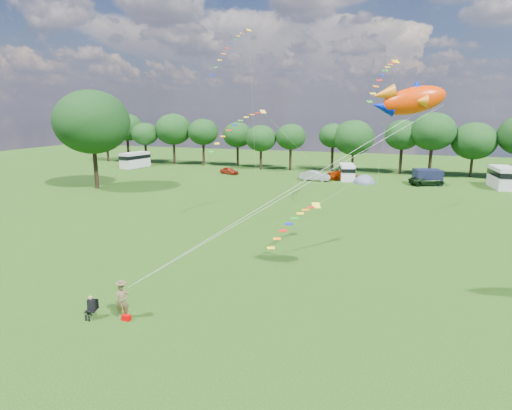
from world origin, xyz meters
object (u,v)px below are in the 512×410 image
(car_c, at_px, (343,175))
(campervan_a, at_px, (135,159))
(fish_kite, at_px, (408,100))
(kite_flyer, at_px, (122,301))
(car_d, at_px, (427,181))
(tent_orange, at_px, (317,179))
(tent_greyblue, at_px, (364,183))
(campervan_d, at_px, (503,177))
(big_tree, at_px, (92,122))
(car_b, at_px, (315,176))
(camp_chair, at_px, (92,305))
(car_a, at_px, (229,171))
(campervan_c, at_px, (347,171))

(car_c, bearing_deg, campervan_a, 63.64)
(car_c, distance_m, fish_kite, 45.53)
(kite_flyer, bearing_deg, car_d, 38.31)
(tent_orange, xyz_separation_m, tent_greyblue, (7.29, -0.91, -0.00))
(tent_orange, bearing_deg, campervan_d, 2.19)
(big_tree, height_order, car_b, big_tree)
(camp_chair, bearing_deg, big_tree, 113.66)
(car_a, distance_m, campervan_d, 40.88)
(campervan_c, distance_m, campervan_d, 21.36)
(campervan_a, bearing_deg, car_c, -82.38)
(tent_greyblue, bearing_deg, car_d, 5.43)
(kite_flyer, xyz_separation_m, fish_kite, (13.33, 5.76, 10.15))
(campervan_c, bearing_deg, tent_greyblue, -141.98)
(campervan_a, xyz_separation_m, tent_greyblue, (42.41, -4.18, -1.50))
(campervan_c, bearing_deg, car_b, 107.18)
(car_a, xyz_separation_m, car_b, (15.01, -2.09, 0.16))
(tent_greyblue, distance_m, kite_flyer, 48.02)
(car_d, relative_size, campervan_d, 0.80)
(fish_kite, bearing_deg, tent_orange, 93.61)
(car_a, height_order, car_c, car_c)
(car_d, bearing_deg, campervan_d, -106.98)
(big_tree, xyz_separation_m, campervan_d, (53.22, 18.17, -7.44))
(car_c, bearing_deg, car_a, 67.17)
(car_d, distance_m, camp_chair, 52.03)
(car_a, xyz_separation_m, campervan_a, (-20.03, 2.29, 0.93))
(campervan_c, bearing_deg, campervan_a, 74.92)
(big_tree, bearing_deg, campervan_c, 30.33)
(tent_orange, distance_m, tent_greyblue, 7.34)
(campervan_c, relative_size, fish_kite, 1.37)
(fish_kite, bearing_deg, car_d, 72.46)
(car_c, relative_size, car_d, 0.94)
(tent_orange, relative_size, tent_greyblue, 0.79)
(big_tree, distance_m, car_d, 47.42)
(big_tree, xyz_separation_m, car_d, (43.43, 17.10, -8.34))
(kite_flyer, bearing_deg, tent_greyblue, 47.81)
(tent_greyblue, relative_size, camp_chair, 2.86)
(car_c, xyz_separation_m, tent_orange, (-3.91, -1.10, -0.68))
(kite_flyer, bearing_deg, fish_kite, -8.80)
(tent_orange, bearing_deg, car_b, -94.60)
(car_a, xyz_separation_m, car_c, (19.01, 0.11, 0.11))
(car_c, bearing_deg, car_b, 95.73)
(campervan_a, bearing_deg, big_tree, -148.62)
(car_b, bearing_deg, campervan_c, -57.56)
(campervan_a, relative_size, campervan_c, 1.17)
(big_tree, distance_m, tent_orange, 33.61)
(tent_orange, bearing_deg, campervan_c, 18.28)
(kite_flyer, bearing_deg, camp_chair, 165.05)
(fish_kite, bearing_deg, kite_flyer, -169.14)
(kite_flyer, distance_m, fish_kite, 17.72)
(tent_orange, relative_size, camp_chair, 2.26)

